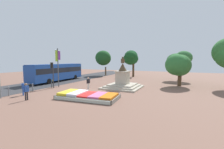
{
  "coord_description": "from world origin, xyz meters",
  "views": [
    {
      "loc": [
        10.05,
        -13.89,
        3.91
      ],
      "look_at": [
        2.22,
        2.71,
        2.16
      ],
      "focal_mm": 24.0,
      "sensor_mm": 36.0,
      "label": 1
    }
  ],
  "objects_px": {
    "statue_monument": "(123,82)",
    "pedestrian_with_handbag": "(88,82)",
    "traffic_light_mid_block": "(52,70)",
    "flower_planter": "(87,96)",
    "banner_pole": "(58,65)",
    "kerb_bollard_north": "(52,85)",
    "kerb_bollard_mid_b": "(33,87)",
    "kerb_bollard_mid_a": "(9,91)",
    "pedestrian_near_planter": "(26,90)",
    "city_bus": "(57,71)",
    "pedestrian_crossing_plaza": "(23,88)"
  },
  "relations": [
    {
      "from": "statue_monument",
      "to": "pedestrian_with_handbag",
      "type": "xyz_separation_m",
      "value": [
        -3.85,
        -2.87,
        0.05
      ]
    },
    {
      "from": "traffic_light_mid_block",
      "to": "pedestrian_with_handbag",
      "type": "xyz_separation_m",
      "value": [
        5.05,
        1.39,
        -1.55
      ]
    },
    {
      "from": "flower_planter",
      "to": "banner_pole",
      "type": "xyz_separation_m",
      "value": [
        -7.72,
        3.88,
        2.89
      ]
    },
    {
      "from": "flower_planter",
      "to": "kerb_bollard_north",
      "type": "distance_m",
      "value": 8.69
    },
    {
      "from": "banner_pole",
      "to": "kerb_bollard_mid_b",
      "type": "bearing_deg",
      "value": -100.34
    },
    {
      "from": "statue_monument",
      "to": "kerb_bollard_mid_a",
      "type": "bearing_deg",
      "value": -133.77
    },
    {
      "from": "flower_planter",
      "to": "statue_monument",
      "type": "relative_size",
      "value": 1.29
    },
    {
      "from": "kerb_bollard_mid_a",
      "to": "kerb_bollard_north",
      "type": "xyz_separation_m",
      "value": [
        0.19,
        5.77,
        -0.11
      ]
    },
    {
      "from": "pedestrian_near_planter",
      "to": "kerb_bollard_mid_a",
      "type": "relative_size",
      "value": 1.66
    },
    {
      "from": "traffic_light_mid_block",
      "to": "kerb_bollard_mid_b",
      "type": "xyz_separation_m",
      "value": [
        -0.63,
        -2.7,
        -1.97
      ]
    },
    {
      "from": "banner_pole",
      "to": "city_bus",
      "type": "height_order",
      "value": "banner_pole"
    },
    {
      "from": "traffic_light_mid_block",
      "to": "flower_planter",
      "type": "bearing_deg",
      "value": -20.16
    },
    {
      "from": "pedestrian_crossing_plaza",
      "to": "kerb_bollard_mid_b",
      "type": "xyz_separation_m",
      "value": [
        -1.14,
        2.04,
        -0.37
      ]
    },
    {
      "from": "banner_pole",
      "to": "kerb_bollard_north",
      "type": "relative_size",
      "value": 6.93
    },
    {
      "from": "pedestrian_with_handbag",
      "to": "pedestrian_crossing_plaza",
      "type": "xyz_separation_m",
      "value": [
        -4.54,
        -6.13,
        -0.04
      ]
    },
    {
      "from": "kerb_bollard_mid_b",
      "to": "city_bus",
      "type": "bearing_deg",
      "value": 116.1
    },
    {
      "from": "pedestrian_crossing_plaza",
      "to": "traffic_light_mid_block",
      "type": "bearing_deg",
      "value": 96.15
    },
    {
      "from": "pedestrian_with_handbag",
      "to": "kerb_bollard_mid_b",
      "type": "bearing_deg",
      "value": -144.23
    },
    {
      "from": "pedestrian_near_planter",
      "to": "kerb_bollard_mid_a",
      "type": "xyz_separation_m",
      "value": [
        -3.37,
        0.31,
        -0.45
      ]
    },
    {
      "from": "pedestrian_near_planter",
      "to": "pedestrian_crossing_plaza",
      "type": "distance_m",
      "value": 2.58
    },
    {
      "from": "flower_planter",
      "to": "kerb_bollard_mid_b",
      "type": "height_order",
      "value": "kerb_bollard_mid_b"
    },
    {
      "from": "city_bus",
      "to": "pedestrian_with_handbag",
      "type": "height_order",
      "value": "city_bus"
    },
    {
      "from": "banner_pole",
      "to": "pedestrian_near_planter",
      "type": "height_order",
      "value": "banner_pole"
    },
    {
      "from": "flower_planter",
      "to": "pedestrian_with_handbag",
      "type": "height_order",
      "value": "pedestrian_with_handbag"
    },
    {
      "from": "flower_planter",
      "to": "kerb_bollard_mid_b",
      "type": "xyz_separation_m",
      "value": [
        -8.4,
        0.15,
        0.25
      ]
    },
    {
      "from": "statue_monument",
      "to": "kerb_bollard_north",
      "type": "relative_size",
      "value": 6.18
    },
    {
      "from": "traffic_light_mid_block",
      "to": "city_bus",
      "type": "relative_size",
      "value": 0.31
    },
    {
      "from": "kerb_bollard_mid_b",
      "to": "kerb_bollard_mid_a",
      "type": "bearing_deg",
      "value": -89.07
    },
    {
      "from": "kerb_bollard_mid_a",
      "to": "pedestrian_with_handbag",
      "type": "bearing_deg",
      "value": 51.3
    },
    {
      "from": "statue_monument",
      "to": "pedestrian_near_planter",
      "type": "relative_size",
      "value": 2.96
    },
    {
      "from": "kerb_bollard_mid_b",
      "to": "pedestrian_near_planter",
      "type": "bearing_deg",
      "value": -43.51
    },
    {
      "from": "statue_monument",
      "to": "kerb_bollard_mid_b",
      "type": "bearing_deg",
      "value": -143.86
    },
    {
      "from": "banner_pole",
      "to": "kerb_bollard_mid_a",
      "type": "distance_m",
      "value": 7.19
    },
    {
      "from": "kerb_bollard_north",
      "to": "kerb_bollard_mid_b",
      "type": "bearing_deg",
      "value": -94.73
    },
    {
      "from": "pedestrian_with_handbag",
      "to": "kerb_bollard_mid_b",
      "type": "relative_size",
      "value": 1.66
    },
    {
      "from": "city_bus",
      "to": "kerb_bollard_mid_a",
      "type": "height_order",
      "value": "city_bus"
    },
    {
      "from": "city_bus",
      "to": "pedestrian_crossing_plaza",
      "type": "distance_m",
      "value": 11.37
    },
    {
      "from": "traffic_light_mid_block",
      "to": "city_bus",
      "type": "height_order",
      "value": "traffic_light_mid_block"
    },
    {
      "from": "pedestrian_crossing_plaza",
      "to": "kerb_bollard_mid_b",
      "type": "bearing_deg",
      "value": 119.21
    },
    {
      "from": "traffic_light_mid_block",
      "to": "pedestrian_crossing_plaza",
      "type": "bearing_deg",
      "value": -83.85
    },
    {
      "from": "banner_pole",
      "to": "kerb_bollard_north",
      "type": "height_order",
      "value": "banner_pole"
    },
    {
      "from": "kerb_bollard_mid_a",
      "to": "flower_planter",
      "type": "bearing_deg",
      "value": 18.47
    },
    {
      "from": "kerb_bollard_north",
      "to": "kerb_bollard_mid_a",
      "type": "bearing_deg",
      "value": -91.85
    },
    {
      "from": "traffic_light_mid_block",
      "to": "statue_monument",
      "type": "bearing_deg",
      "value": 25.56
    },
    {
      "from": "flower_planter",
      "to": "city_bus",
      "type": "relative_size",
      "value": 0.56
    },
    {
      "from": "flower_planter",
      "to": "pedestrian_crossing_plaza",
      "type": "bearing_deg",
      "value": -165.4
    },
    {
      "from": "pedestrian_with_handbag",
      "to": "kerb_bollard_mid_a",
      "type": "height_order",
      "value": "pedestrian_with_handbag"
    },
    {
      "from": "statue_monument",
      "to": "pedestrian_crossing_plaza",
      "type": "xyz_separation_m",
      "value": [
        -8.39,
        -9.0,
        0.01
      ]
    },
    {
      "from": "pedestrian_near_planter",
      "to": "kerb_bollard_mid_b",
      "type": "xyz_separation_m",
      "value": [
        -3.42,
        3.25,
        -0.47
      ]
    },
    {
      "from": "traffic_light_mid_block",
      "to": "kerb_bollard_mid_a",
      "type": "bearing_deg",
      "value": -95.89
    }
  ]
}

